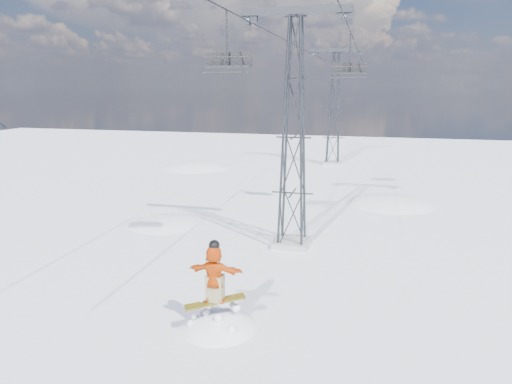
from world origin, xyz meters
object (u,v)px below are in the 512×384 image
at_px(lift_tower_near, 293,138).
at_px(snowboarder_jump, 219,368).
at_px(lift_chair_near, 228,61).
at_px(lift_tower_far, 334,111).

height_order(lift_tower_near, snowboarder_jump, lift_tower_near).
distance_m(lift_tower_near, lift_chair_near, 5.32).
xyz_separation_m(lift_tower_near, snowboarder_jump, (-1.06, -8.52, -7.07)).
bearing_deg(lift_tower_far, lift_chair_near, -94.43).
height_order(lift_tower_far, lift_chair_near, lift_tower_far).
bearing_deg(lift_tower_near, snowboarder_jump, -97.09).
relative_size(lift_tower_near, lift_chair_near, 4.71).
distance_m(lift_tower_near, snowboarder_jump, 11.12).
distance_m(lift_tower_near, lift_tower_far, 25.00).
xyz_separation_m(lift_tower_far, snowboarder_jump, (-1.06, -33.52, -7.07)).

